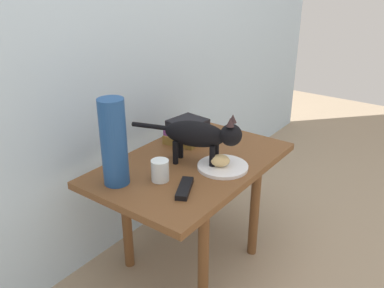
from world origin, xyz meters
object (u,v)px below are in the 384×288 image
Objects in this scene: side_table at (192,175)px; candle_jar at (159,171)px; cat at (202,135)px; plate at (223,167)px; tv_remote at (185,188)px; book_stack at (187,131)px; green_vase at (114,143)px; bread_roll at (220,160)px.

candle_jar is (-0.21, 0.00, 0.11)m from side_table.
cat is 0.24m from candle_jar.
plate is 1.40× the size of tv_remote.
book_stack is (0.16, 0.15, 0.12)m from side_table.
green_vase is at bearing -176.63° from book_stack.
candle_jar reaches higher than side_table.
side_table is 0.21m from cat.
plate is 0.46× the size of cat.
tv_remote is (-0.23, 0.01, -0.03)m from bread_roll.
plate reaches higher than side_table.
bread_roll is at bearing 158.07° from plate.
plate is at bearing -78.16° from cat.
cat is 2.40× the size of book_stack.
plate is at bearing -115.44° from book_stack.
side_table is at bearing 3.26° from tv_remote.
side_table is at bearing 98.86° from plate.
green_vase is 0.31m from tv_remote.
tv_remote reaches higher than side_table.
bread_roll is (-0.01, 0.01, 0.03)m from plate.
plate is 0.04m from bread_roll.
candle_jar reaches higher than tv_remote.
plate is at bearing -37.28° from green_vase.
book_stack is (0.15, 0.29, 0.01)m from bread_roll.
side_table is 2.59× the size of green_vase.
cat is (-0.02, 0.09, 0.13)m from plate.
plate is (0.02, -0.14, 0.08)m from side_table.
side_table is 4.14× the size of plate.
candle_jar is at bearing 59.42° from tv_remote.
side_table is at bearing -1.29° from candle_jar.
bread_roll is 0.94× the size of candle_jar.
green_vase is (-0.35, 0.26, 0.16)m from plate.
bread_roll reaches higher than tv_remote.
plate is at bearing -21.93° from bread_roll.
tv_remote is (-0.22, -0.08, -0.12)m from cat.
bread_roll is at bearing -29.41° from tv_remote.
tv_remote is (-0.01, -0.13, -0.03)m from candle_jar.
candle_jar reaches higher than bread_roll.
candle_jar is 0.13m from tv_remote.
tv_remote is (-0.22, -0.13, 0.08)m from side_table.
candle_jar is (0.11, -0.12, -0.13)m from green_vase.
cat is at bearing -13.90° from candle_jar.
bread_roll is at bearing -86.14° from cat.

